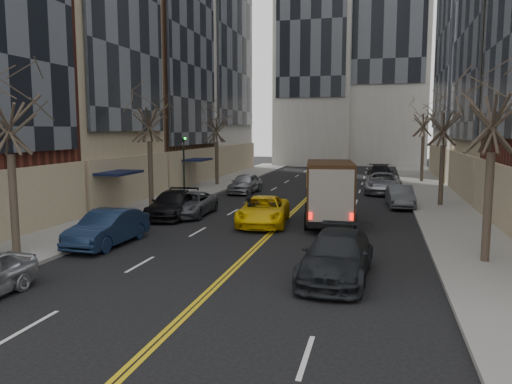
# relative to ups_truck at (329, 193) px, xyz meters

# --- Properties ---
(ground) EXTENTS (160.00, 160.00, 0.00)m
(ground) POSITION_rel_ups_truck_xyz_m (-2.46, -17.45, -1.66)
(ground) COLOR black
(ground) RESTS_ON ground
(sidewalk_left) EXTENTS (4.00, 66.00, 0.15)m
(sidewalk_left) POSITION_rel_ups_truck_xyz_m (-11.46, 9.55, -1.59)
(sidewalk_left) COLOR slate
(sidewalk_left) RESTS_ON ground
(sidewalk_right) EXTENTS (4.00, 66.00, 0.15)m
(sidewalk_right) POSITION_rel_ups_truck_xyz_m (6.54, 9.55, -1.59)
(sidewalk_right) COLOR slate
(sidewalk_right) RESTS_ON ground
(streetwall_left) EXTENTS (14.00, 49.50, 36.00)m
(streetwall_left) POSITION_rel_ups_truck_xyz_m (-18.77, 13.45, 13.90)
(streetwall_left) COLOR #562319
(streetwall_left) RESTS_ON ground
(tree_lf_near) EXTENTS (3.20, 3.20, 8.41)m
(tree_lf_near) POSITION_rel_ups_truck_xyz_m (-11.26, -9.45, 4.58)
(tree_lf_near) COLOR #382D23
(tree_lf_near) RESTS_ON sidewalk_left
(tree_lf_mid) EXTENTS (3.20, 3.20, 8.91)m
(tree_lf_mid) POSITION_rel_ups_truck_xyz_m (-11.26, 2.55, 4.94)
(tree_lf_mid) COLOR #382D23
(tree_lf_mid) RESTS_ON sidewalk_left
(tree_lf_far) EXTENTS (3.20, 3.20, 8.12)m
(tree_lf_far) POSITION_rel_ups_truck_xyz_m (-11.26, 15.55, 4.36)
(tree_lf_far) COLOR #382D23
(tree_lf_far) RESTS_ON sidewalk_left
(tree_rt_near) EXTENTS (3.20, 3.20, 8.71)m
(tree_rt_near) POSITION_rel_ups_truck_xyz_m (6.34, -6.45, 4.79)
(tree_rt_near) COLOR #382D23
(tree_rt_near) RESTS_ON sidewalk_right
(tree_rt_mid) EXTENTS (3.20, 3.20, 8.32)m
(tree_rt_mid) POSITION_rel_ups_truck_xyz_m (6.34, 7.55, 4.51)
(tree_rt_mid) COLOR #382D23
(tree_rt_mid) RESTS_ON sidewalk_right
(tree_rt_far) EXTENTS (3.20, 3.20, 9.11)m
(tree_rt_far) POSITION_rel_ups_truck_xyz_m (6.34, 22.55, 5.08)
(tree_rt_far) COLOR #382D23
(tree_rt_far) RESTS_ON sidewalk_right
(traffic_signal) EXTENTS (0.29, 0.26, 4.70)m
(traffic_signal) POSITION_rel_ups_truck_xyz_m (-9.86, 4.55, 1.16)
(traffic_signal) COLOR black
(traffic_signal) RESTS_ON sidewalk_left
(ups_truck) EXTENTS (3.05, 6.25, 3.30)m
(ups_truck) POSITION_rel_ups_truck_xyz_m (0.00, 0.00, 0.00)
(ups_truck) COLOR black
(ups_truck) RESTS_ON ground
(observer_sedan) EXTENTS (2.41, 5.36, 1.52)m
(observer_sedan) POSITION_rel_ups_truck_xyz_m (1.19, -9.45, -0.90)
(observer_sedan) COLOR black
(observer_sedan) RESTS_ON ground
(taxi) EXTENTS (2.93, 5.45, 1.45)m
(taxi) POSITION_rel_ups_truck_xyz_m (-3.30, -0.87, -0.93)
(taxi) COLOR yellow
(taxi) RESTS_ON ground
(pedestrian) EXTENTS (0.40, 0.58, 1.56)m
(pedestrian) POSITION_rel_ups_truck_xyz_m (-3.95, -1.27, -0.88)
(pedestrian) COLOR black
(pedestrian) RESTS_ON ground
(parked_lf_b) EXTENTS (1.75, 4.64, 1.51)m
(parked_lf_b) POSITION_rel_ups_truck_xyz_m (-8.70, -6.99, -0.91)
(parked_lf_b) COLOR #101D35
(parked_lf_b) RESTS_ON ground
(parked_lf_c) EXTENTS (2.42, 4.92, 1.34)m
(parked_lf_c) POSITION_rel_ups_truck_xyz_m (-8.02, 0.80, -0.99)
(parked_lf_c) COLOR #494C51
(parked_lf_c) RESTS_ON ground
(parked_lf_d) EXTENTS (2.56, 5.25, 1.47)m
(parked_lf_d) POSITION_rel_ups_truck_xyz_m (-8.76, 0.06, -0.93)
(parked_lf_d) COLOR black
(parked_lf_d) RESTS_ON ground
(parked_lf_e) EXTENTS (2.04, 4.59, 1.53)m
(parked_lf_e) POSITION_rel_ups_truck_xyz_m (-7.56, 11.31, -0.89)
(parked_lf_e) COLOR #95989C
(parked_lf_e) RESTS_ON ground
(parked_rt_a) EXTENTS (1.81, 4.35, 1.40)m
(parked_rt_a) POSITION_rel_ups_truck_xyz_m (3.84, 6.90, -0.96)
(parked_rt_a) COLOR #43474A
(parked_rt_a) RESTS_ON ground
(parked_rt_b) EXTENTS (2.66, 5.75, 1.60)m
(parked_rt_b) POSITION_rel_ups_truck_xyz_m (2.79, 13.81, -0.86)
(parked_rt_b) COLOR #A7A8AE
(parked_rt_b) RESTS_ON ground
(parked_rt_c) EXTENTS (2.57, 5.65, 1.60)m
(parked_rt_c) POSITION_rel_ups_truck_xyz_m (2.64, 21.85, -0.86)
(parked_rt_c) COLOR black
(parked_rt_c) RESTS_ON ground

